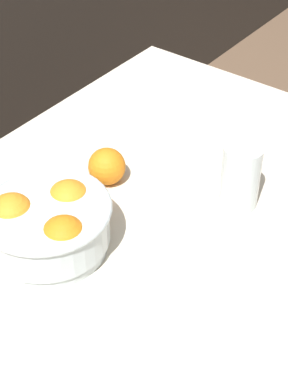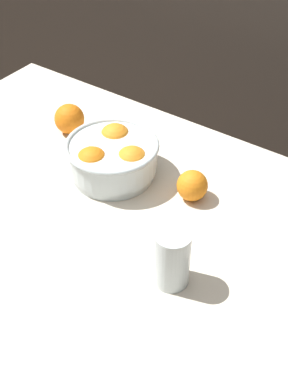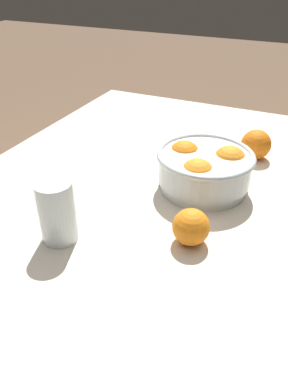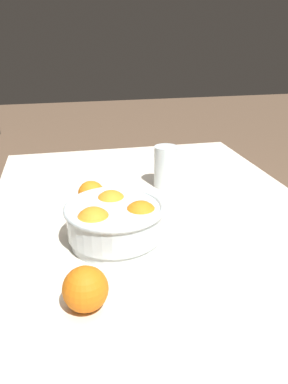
# 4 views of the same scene
# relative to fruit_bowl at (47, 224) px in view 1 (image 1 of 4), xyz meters

# --- Properties ---
(dining_table) EXTENTS (1.30, 0.88, 0.75)m
(dining_table) POSITION_rel_fruit_bowl_xyz_m (0.07, -0.13, -0.13)
(dining_table) COLOR beige
(dining_table) RESTS_ON ground_plane
(fruit_bowl) EXTENTS (0.23, 0.23, 0.11)m
(fruit_bowl) POSITION_rel_fruit_bowl_xyz_m (0.00, 0.00, 0.00)
(fruit_bowl) COLOR silver
(fruit_bowl) RESTS_ON dining_table
(juice_glass) EXTENTS (0.07, 0.07, 0.13)m
(juice_glass) POSITION_rel_fruit_bowl_xyz_m (0.30, -0.20, 0.00)
(juice_glass) COLOR #F4A314
(juice_glass) RESTS_ON dining_table
(orange_loose_near_bowl) EXTENTS (0.07, 0.07, 0.07)m
(orange_loose_near_bowl) POSITION_rel_fruit_bowl_xyz_m (0.20, 0.04, -0.02)
(orange_loose_near_bowl) COLOR orange
(orange_loose_near_bowl) RESTS_ON dining_table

